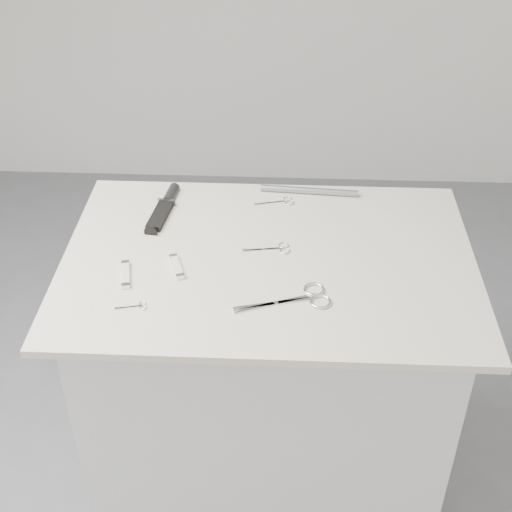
{
  "coord_description": "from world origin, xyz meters",
  "views": [
    {
      "loc": [
        0.03,
        -1.39,
        1.94
      ],
      "look_at": [
        -0.03,
        0.01,
        0.92
      ],
      "focal_mm": 50.0,
      "sensor_mm": 36.0,
      "label": 1
    }
  ],
  "objects_px": {
    "sheathed_knife": "(165,206)",
    "pocket_knife_a": "(177,267)",
    "tiny_scissors": "(135,307)",
    "pocket_knife_b": "(126,274)",
    "embroidery_scissors_b": "(281,202)",
    "plinth": "(267,392)",
    "metal_rail": "(309,191)",
    "embroidery_scissors_a": "(275,249)",
    "large_shears": "(303,298)"
  },
  "relations": [
    {
      "from": "sheathed_knife",
      "to": "pocket_knife_a",
      "type": "relative_size",
      "value": 2.34
    },
    {
      "from": "tiny_scissors",
      "to": "pocket_knife_b",
      "type": "distance_m",
      "value": 0.12
    },
    {
      "from": "embroidery_scissors_a",
      "to": "embroidery_scissors_b",
      "type": "distance_m",
      "value": 0.22
    },
    {
      "from": "metal_rail",
      "to": "tiny_scissors",
      "type": "bearing_deg",
      "value": -127.72
    },
    {
      "from": "large_shears",
      "to": "tiny_scissors",
      "type": "xyz_separation_m",
      "value": [
        -0.37,
        -0.04,
        -0.0
      ]
    },
    {
      "from": "embroidery_scissors_b",
      "to": "pocket_knife_b",
      "type": "height_order",
      "value": "pocket_knife_b"
    },
    {
      "from": "plinth",
      "to": "large_shears",
      "type": "distance_m",
      "value": 0.5
    },
    {
      "from": "sheathed_knife",
      "to": "pocket_knife_b",
      "type": "bearing_deg",
      "value": 178.56
    },
    {
      "from": "plinth",
      "to": "sheathed_knife",
      "type": "relative_size",
      "value": 4.14
    },
    {
      "from": "pocket_knife_a",
      "to": "pocket_knife_b",
      "type": "height_order",
      "value": "pocket_knife_b"
    },
    {
      "from": "large_shears",
      "to": "sheathed_knife",
      "type": "height_order",
      "value": "sheathed_knife"
    },
    {
      "from": "embroidery_scissors_b",
      "to": "metal_rail",
      "type": "xyz_separation_m",
      "value": [
        0.08,
        0.05,
        0.01
      ]
    },
    {
      "from": "pocket_knife_b",
      "to": "embroidery_scissors_a",
      "type": "bearing_deg",
      "value": -81.38
    },
    {
      "from": "plinth",
      "to": "metal_rail",
      "type": "distance_m",
      "value": 0.58
    },
    {
      "from": "pocket_knife_a",
      "to": "metal_rail",
      "type": "relative_size",
      "value": 0.35
    },
    {
      "from": "large_shears",
      "to": "pocket_knife_a",
      "type": "relative_size",
      "value": 2.35
    },
    {
      "from": "embroidery_scissors_b",
      "to": "pocket_knife_b",
      "type": "bearing_deg",
      "value": -149.99
    },
    {
      "from": "embroidery_scissors_b",
      "to": "pocket_knife_a",
      "type": "bearing_deg",
      "value": -142.05
    },
    {
      "from": "tiny_scissors",
      "to": "metal_rail",
      "type": "bearing_deg",
      "value": 39.77
    },
    {
      "from": "large_shears",
      "to": "embroidery_scissors_b",
      "type": "xyz_separation_m",
      "value": [
        -0.06,
        0.41,
        -0.0
      ]
    },
    {
      "from": "plinth",
      "to": "pocket_knife_b",
      "type": "distance_m",
      "value": 0.59
    },
    {
      "from": "embroidery_scissors_a",
      "to": "tiny_scissors",
      "type": "xyz_separation_m",
      "value": [
        -0.3,
        -0.23,
        -0.0
      ]
    },
    {
      "from": "embroidery_scissors_a",
      "to": "pocket_knife_b",
      "type": "distance_m",
      "value": 0.37
    },
    {
      "from": "large_shears",
      "to": "embroidery_scissors_b",
      "type": "bearing_deg",
      "value": 80.2
    },
    {
      "from": "large_shears",
      "to": "embroidery_scissors_a",
      "type": "xyz_separation_m",
      "value": [
        -0.07,
        0.19,
        -0.0
      ]
    },
    {
      "from": "pocket_knife_a",
      "to": "embroidery_scissors_b",
      "type": "bearing_deg",
      "value": -57.33
    },
    {
      "from": "pocket_knife_b",
      "to": "metal_rail",
      "type": "height_order",
      "value": "metal_rail"
    },
    {
      "from": "large_shears",
      "to": "metal_rail",
      "type": "distance_m",
      "value": 0.46
    },
    {
      "from": "tiny_scissors",
      "to": "embroidery_scissors_a",
      "type": "bearing_deg",
      "value": 25.21
    },
    {
      "from": "tiny_scissors",
      "to": "pocket_knife_b",
      "type": "xyz_separation_m",
      "value": [
        -0.04,
        0.11,
        0.01
      ]
    },
    {
      "from": "embroidery_scissors_b",
      "to": "pocket_knife_a",
      "type": "relative_size",
      "value": 1.16
    },
    {
      "from": "large_shears",
      "to": "pocket_knife_a",
      "type": "height_order",
      "value": "pocket_knife_a"
    },
    {
      "from": "tiny_scissors",
      "to": "sheathed_knife",
      "type": "relative_size",
      "value": 0.33
    },
    {
      "from": "pocket_knife_a",
      "to": "pocket_knife_b",
      "type": "xyz_separation_m",
      "value": [
        -0.12,
        -0.04,
        0.0
      ]
    },
    {
      "from": "large_shears",
      "to": "pocket_knife_a",
      "type": "distance_m",
      "value": 0.31
    },
    {
      "from": "plinth",
      "to": "embroidery_scissors_a",
      "type": "relative_size",
      "value": 7.67
    },
    {
      "from": "plinth",
      "to": "embroidery_scissors_a",
      "type": "distance_m",
      "value": 0.47
    },
    {
      "from": "plinth",
      "to": "sheathed_knife",
      "type": "distance_m",
      "value": 0.59
    },
    {
      "from": "plinth",
      "to": "embroidery_scissors_a",
      "type": "height_order",
      "value": "embroidery_scissors_a"
    },
    {
      "from": "pocket_knife_b",
      "to": "metal_rail",
      "type": "distance_m",
      "value": 0.59
    },
    {
      "from": "plinth",
      "to": "sheathed_knife",
      "type": "bearing_deg",
      "value": 143.41
    },
    {
      "from": "embroidery_scissors_b",
      "to": "metal_rail",
      "type": "distance_m",
      "value": 0.09
    },
    {
      "from": "large_shears",
      "to": "pocket_knife_a",
      "type": "bearing_deg",
      "value": 143.6
    },
    {
      "from": "embroidery_scissors_b",
      "to": "tiny_scissors",
      "type": "bearing_deg",
      "value": -138.72
    },
    {
      "from": "large_shears",
      "to": "pocket_knife_a",
      "type": "xyz_separation_m",
      "value": [
        -0.3,
        0.1,
        0.0
      ]
    },
    {
      "from": "pocket_knife_a",
      "to": "metal_rail",
      "type": "xyz_separation_m",
      "value": [
        0.32,
        0.36,
        0.0
      ]
    },
    {
      "from": "embroidery_scissors_a",
      "to": "pocket_knife_b",
      "type": "bearing_deg",
      "value": -168.47
    },
    {
      "from": "embroidery_scissors_a",
      "to": "sheathed_knife",
      "type": "height_order",
      "value": "sheathed_knife"
    },
    {
      "from": "pocket_knife_a",
      "to": "pocket_knife_b",
      "type": "relative_size",
      "value": 0.91
    },
    {
      "from": "pocket_knife_b",
      "to": "metal_rail",
      "type": "xyz_separation_m",
      "value": [
        0.43,
        0.4,
        0.0
      ]
    }
  ]
}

